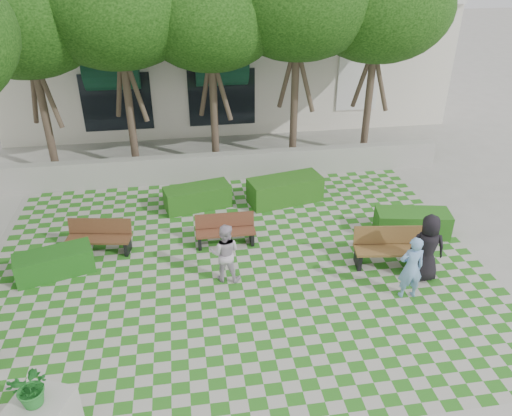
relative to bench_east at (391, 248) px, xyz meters
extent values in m
plane|color=gray|center=(-3.73, -0.67, -0.46)|extent=(90.00, 90.00, 0.00)
plane|color=#2B721E|center=(-3.73, 0.33, -0.45)|extent=(12.00, 12.00, 0.00)
cube|color=#9E9B93|center=(-3.73, 5.53, -0.01)|extent=(15.00, 0.36, 0.90)
cube|color=brown|center=(-0.01, -0.07, -0.01)|extent=(1.87, 0.79, 0.06)
cube|color=brown|center=(0.03, 0.19, 0.27)|extent=(1.82, 0.37, 0.46)
cube|color=black|center=(-0.81, 0.04, -0.24)|extent=(0.17, 0.51, 0.44)
cube|color=black|center=(0.79, -0.18, -0.24)|extent=(0.17, 0.51, 0.44)
cube|color=#552E1D|center=(-3.93, 1.49, -0.07)|extent=(1.55, 0.49, 0.05)
cube|color=#552E1D|center=(-3.93, 1.71, 0.16)|extent=(1.55, 0.12, 0.39)
cube|color=black|center=(-4.62, 1.50, -0.27)|extent=(0.09, 0.43, 0.38)
cube|color=black|center=(-3.24, 1.48, -0.27)|extent=(0.09, 0.43, 0.38)
cube|color=#51301B|center=(-7.16, 1.63, -0.06)|extent=(1.68, 0.76, 0.05)
cube|color=#51301B|center=(-7.12, 1.86, 0.19)|extent=(1.61, 0.39, 0.41)
cube|color=black|center=(-7.87, 1.75, -0.26)|extent=(0.16, 0.46, 0.40)
cube|color=black|center=(-6.45, 1.51, -0.26)|extent=(0.16, 0.46, 0.40)
cube|color=#1E5316|center=(1.12, 1.25, -0.12)|extent=(2.06, 1.14, 0.68)
cube|color=#205215|center=(-1.89, 3.64, -0.07)|extent=(2.35, 1.33, 0.77)
cube|color=#1F5216|center=(-4.55, 3.68, -0.12)|extent=(2.05, 1.17, 0.67)
cube|color=#184F15|center=(-8.11, 0.83, -0.15)|extent=(1.90, 1.19, 0.62)
imported|color=#24762B|center=(-7.38, -3.86, 0.76)|extent=(0.76, 0.71, 0.68)
imported|color=#79A6DD|center=(-0.10, -1.26, 0.32)|extent=(0.58, 0.39, 1.56)
imported|color=black|center=(0.55, -0.66, 0.38)|extent=(0.92, 0.71, 1.68)
imported|color=#C3B3C5|center=(-4.09, 0.01, 0.28)|extent=(0.83, 0.71, 1.48)
cylinder|color=#47382B|center=(-9.23, 6.93, 1.36)|extent=(0.26, 0.26, 3.64)
ellipsoid|color=#1E4C11|center=(-9.23, 6.93, 4.61)|extent=(4.80, 4.80, 3.60)
cylinder|color=#47382B|center=(-6.53, 6.93, 1.44)|extent=(0.26, 0.26, 3.81)
ellipsoid|color=#1E4C11|center=(-6.53, 6.93, 4.84)|extent=(5.00, 5.00, 3.75)
cylinder|color=#47382B|center=(-3.73, 6.93, 1.33)|extent=(0.26, 0.26, 3.58)
ellipsoid|color=#1E4C11|center=(-3.73, 6.93, 4.53)|extent=(4.60, 4.60, 3.45)
cylinder|color=#47382B|center=(-0.93, 6.93, 1.50)|extent=(0.26, 0.26, 3.92)
cylinder|color=#47382B|center=(1.77, 6.93, 1.39)|extent=(0.26, 0.26, 3.70)
ellipsoid|color=#1E4C11|center=(1.77, 6.93, 4.69)|extent=(4.80, 4.80, 3.60)
cube|color=silver|center=(-2.73, 13.53, 2.04)|extent=(18.00, 8.00, 5.00)
cube|color=white|center=(-2.73, 9.53, 4.54)|extent=(18.00, 0.30, 0.30)
cube|color=black|center=(2.27, 9.51, 1.74)|extent=(1.40, 0.10, 2.40)
cylinder|color=#103D28|center=(-7.23, 9.51, 2.54)|extent=(3.00, 1.80, 1.80)
cube|color=black|center=(-7.23, 9.51, 1.14)|extent=(2.60, 0.08, 2.20)
cylinder|color=#103D28|center=(-3.23, 9.51, 2.54)|extent=(3.00, 1.80, 1.80)
cube|color=black|center=(-3.23, 9.51, 1.14)|extent=(2.60, 0.08, 2.20)
camera|label=1|loc=(-4.85, -9.59, 6.77)|focal=35.00mm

